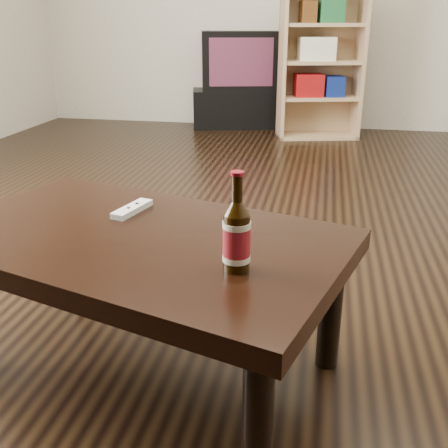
% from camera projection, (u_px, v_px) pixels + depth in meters
% --- Properties ---
extents(floor, '(5.00, 6.00, 0.01)m').
position_uv_depth(floor, '(248.00, 249.00, 2.42)').
color(floor, black).
rests_on(floor, ground).
extents(tv_stand, '(0.97, 0.64, 0.35)m').
position_uv_depth(tv_stand, '(239.00, 108.00, 5.12)').
color(tv_stand, black).
rests_on(tv_stand, floor).
extents(tv, '(0.79, 0.60, 0.53)m').
position_uv_depth(tv, '(239.00, 61.00, 4.96)').
color(tv, black).
rests_on(tv, tv_stand).
extents(bookshelf, '(0.75, 0.47, 1.29)m').
position_uv_depth(bookshelf, '(319.00, 59.00, 4.47)').
color(bookshelf, tan).
rests_on(bookshelf, floor).
extents(coffee_table, '(1.30, 0.98, 0.43)m').
position_uv_depth(coffee_table, '(136.00, 252.00, 1.48)').
color(coffee_table, black).
rests_on(coffee_table, floor).
extents(beer_bottle, '(0.08, 0.08, 0.24)m').
position_uv_depth(beer_bottle, '(237.00, 236.00, 1.22)').
color(beer_bottle, black).
rests_on(beer_bottle, coffee_table).
extents(remote, '(0.09, 0.17, 0.02)m').
position_uv_depth(remote, '(132.00, 209.00, 1.61)').
color(remote, silver).
rests_on(remote, coffee_table).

